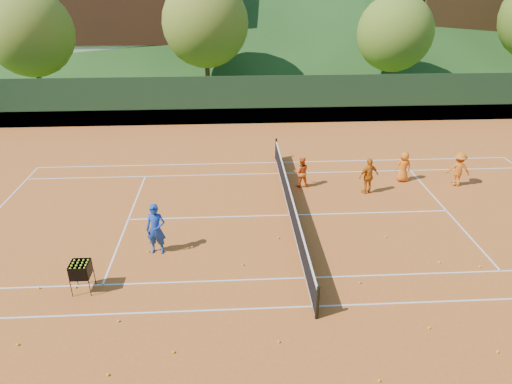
{
  "coord_description": "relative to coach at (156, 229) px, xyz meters",
  "views": [
    {
      "loc": [
        -2.26,
        -15.83,
        8.91
      ],
      "look_at": [
        -1.37,
        0.0,
        1.09
      ],
      "focal_mm": 32.0,
      "sensor_mm": 36.0,
      "label": 1
    }
  ],
  "objects": [
    {
      "name": "tennis_ball_8",
      "position": [
        6.54,
        -2.14,
        -0.89
      ],
      "size": [
        0.07,
        0.07,
        0.07
      ],
      "primitive_type": "sphere",
      "color": "yellow",
      "rests_on": "clay_court"
    },
    {
      "name": "tennis_ball_16",
      "position": [
        -2.28,
        -1.87,
        -0.89
      ],
      "size": [
        0.07,
        0.07,
        0.07
      ],
      "primitive_type": "sphere",
      "color": "yellow",
      "rests_on": "clay_court"
    },
    {
      "name": "tennis_ball_18",
      "position": [
        -0.64,
        -3.45,
        -0.89
      ],
      "size": [
        0.07,
        0.07,
        0.07
      ],
      "primitive_type": "sphere",
      "color": "yellow",
      "rests_on": "clay_court"
    },
    {
      "name": "tennis_ball_9",
      "position": [
        4.26,
        0.64,
        -0.89
      ],
      "size": [
        0.07,
        0.07,
        0.07
      ],
      "primitive_type": "sphere",
      "color": "yellow",
      "rests_on": "clay_court"
    },
    {
      "name": "chalet_right",
      "position": [
        24.91,
        32.37,
        4.32
      ],
      "size": [
        11.5,
        8.82,
        11.91
      ],
      "color": "beige",
      "rests_on": "ground"
    },
    {
      "name": "clay_court",
      "position": [
        4.91,
        2.37,
        -0.93
      ],
      "size": [
        40.0,
        24.0,
        0.02
      ],
      "primitive_type": "cube",
      "color": "#B6561D",
      "rests_on": "ground"
    },
    {
      "name": "student_a",
      "position": [
        5.71,
        5.0,
        -0.22
      ],
      "size": [
        0.68,
        0.54,
        1.4
      ],
      "primitive_type": "imported",
      "rotation": [
        0.0,
        0.0,
        3.15
      ],
      "color": "#F15B15",
      "rests_on": "clay_court"
    },
    {
      "name": "perimeter_fence",
      "position": [
        4.91,
        2.37,
        0.33
      ],
      "size": [
        40.4,
        24.24,
        3.0
      ],
      "color": "#15311A",
      "rests_on": "clay_court"
    },
    {
      "name": "student_b",
      "position": [
        8.51,
        4.17,
        -0.11
      ],
      "size": [
        1.03,
        0.69,
        1.62
      ],
      "primitive_type": "imported",
      "rotation": [
        0.0,
        0.0,
        3.49
      ],
      "color": "orange",
      "rests_on": "clay_court"
    },
    {
      "name": "tennis_ball_17",
      "position": [
        10.72,
        -1.51,
        -0.89
      ],
      "size": [
        0.07,
        0.07,
        0.07
      ],
      "primitive_type": "sphere",
      "color": "yellow",
      "rests_on": "clay_court"
    },
    {
      "name": "tennis_net",
      "position": [
        4.91,
        2.37,
        -0.42
      ],
      "size": [
        0.1,
        12.07,
        1.1
      ],
      "color": "black",
      "rests_on": "clay_court"
    },
    {
      "name": "tennis_ball_3",
      "position": [
        9.48,
        -1.2,
        -0.89
      ],
      "size": [
        0.07,
        0.07,
        0.07
      ],
      "primitive_type": "sphere",
      "color": "yellow",
      "rests_on": "clay_court"
    },
    {
      "name": "tennis_ball_20",
      "position": [
        6.02,
        -5.88,
        -0.89
      ],
      "size": [
        0.07,
        0.07,
        0.07
      ],
      "primitive_type": "sphere",
      "color": "yellow",
      "rests_on": "clay_court"
    },
    {
      "name": "tennis_ball_12",
      "position": [
        1.01,
        -4.7,
        -0.89
      ],
      "size": [
        0.07,
        0.07,
        0.07
      ],
      "primitive_type": "sphere",
      "color": "yellow",
      "rests_on": "clay_court"
    },
    {
      "name": "tennis_ball_0",
      "position": [
        -0.35,
        0.02,
        -0.89
      ],
      "size": [
        0.07,
        0.07,
        0.07
      ],
      "primitive_type": "sphere",
      "color": "yellow",
      "rests_on": "clay_court"
    },
    {
      "name": "chalet_mid",
      "position": [
        10.91,
        36.37,
        4.05
      ],
      "size": [
        12.65,
        8.82,
        11.45
      ],
      "color": "beige",
      "rests_on": "ground"
    },
    {
      "name": "tennis_ball_7",
      "position": [
        7.92,
        -4.21,
        -0.89
      ],
      "size": [
        0.07,
        0.07,
        0.07
      ],
      "primitive_type": "sphere",
      "color": "yellow",
      "rests_on": "clay_court"
    },
    {
      "name": "court_lines",
      "position": [
        4.91,
        2.37,
        -0.92
      ],
      "size": [
        23.83,
        11.03,
        0.0
      ],
      "color": "white",
      "rests_on": "clay_court"
    },
    {
      "name": "ground",
      "position": [
        4.91,
        2.37,
        -0.94
      ],
      "size": [
        400.0,
        400.0,
        0.0
      ],
      "primitive_type": "plane",
      "color": "#33541A",
      "rests_on": "ground"
    },
    {
      "name": "tree_a",
      "position": [
        -11.09,
        20.37,
        3.93
      ],
      "size": [
        6.0,
        6.0,
        7.88
      ],
      "color": "#3F2619",
      "rests_on": "ground"
    },
    {
      "name": "ball_hopper",
      "position": [
        -1.98,
        -1.98,
        -0.17
      ],
      "size": [
        0.57,
        0.57,
        1.0
      ],
      "color": "black",
      "rests_on": "clay_court"
    },
    {
      "name": "student_c",
      "position": [
        10.46,
        5.32,
        -0.21
      ],
      "size": [
        0.71,
        0.48,
        1.41
      ],
      "primitive_type": "imported",
      "rotation": [
        0.0,
        0.0,
        3.19
      ],
      "color": "orange",
      "rests_on": "clay_court"
    },
    {
      "name": "coach",
      "position": [
        0.0,
        0.0,
        0.0
      ],
      "size": [
        0.73,
        0.53,
        1.84
      ],
      "primitive_type": "imported",
      "rotation": [
        0.0,
        0.0,
        -0.13
      ],
      "color": "#183CA0",
      "rests_on": "clay_court"
    },
    {
      "name": "tennis_ball_19",
      "position": [
        8.2,
        0.5,
        -0.89
      ],
      "size": [
        0.07,
        0.07,
        0.07
      ],
      "primitive_type": "sphere",
      "color": "yellow",
      "rests_on": "clay_court"
    },
    {
      "name": "tennis_ball_13",
      "position": [
        -0.5,
        -5.34,
        -0.89
      ],
      "size": [
        0.07,
        0.07,
        0.07
      ],
      "primitive_type": "sphere",
      "color": "yellow",
      "rests_on": "clay_court"
    },
    {
      "name": "tennis_ball_2",
      "position": [
        2.91,
        -0.96,
        -0.89
      ],
      "size": [
        0.07,
        0.07,
        0.07
      ],
      "primitive_type": "sphere",
      "color": "yellow",
      "rests_on": "clay_court"
    },
    {
      "name": "tennis_ball_4",
      "position": [
        1.16,
        0.2,
        -0.89
      ],
      "size": [
        0.07,
        0.07,
        0.07
      ],
      "primitive_type": "sphere",
      "color": "yellow",
      "rests_on": "clay_court"
    },
    {
      "name": "tennis_ball_15",
      "position": [
        -3.39,
        -1.84,
        -0.89
      ],
      "size": [
        0.07,
        0.07,
        0.07
      ],
      "primitive_type": "sphere",
      "color": "yellow",
      "rests_on": "clay_court"
    },
    {
      "name": "student_d",
      "position": [
        12.73,
        4.7,
        -0.13
      ],
      "size": [
        1.13,
        0.8,
        1.58
      ],
      "primitive_type": "imported",
      "rotation": [
        0.0,
        0.0,
        2.92
      ],
      "color": "orange",
      "rests_on": "clay_court"
    },
    {
      "name": "tennis_ball_6",
      "position": [
        3.75,
        -4.49,
        -0.89
      ],
      "size": [
        0.07,
        0.07,
        0.07
      ],
      "primitive_type": "sphere",
      "color": "yellow",
      "rests_on": "clay_court"
    },
    {
      "name": "chalet_left",
      "position": [
        -5.09,
        32.37,
        4.71
      ],
      "size": [
        13.8,
        9.93,
        12.92
      ],
      "color": "beige",
      "rests_on": "ground"
    },
    {
      "name": "tree_b",
      "position": [
        0.91,
        22.37,
        4.25
      ],
      "size": [
        6.4,
        6.4,
        8.4
      ],
      "color": "#432B1B",
      "rests_on": "ground"
    },
    {
      "name": "tree_c",
      "position": [
        14.91,
        21.37,
        3.6
      ],
      "size": [
        5.6,
        5.6,
        7.35
      ],
      "color": "#41281A",
      "rests_on": "ground"
    },
    {
      "name": "tennis_ball_14",
      "position": [
        -3.08,
        -4.2,
        -0.89
      ],
      "size": [
        0.07,
        0.07,
        0.07
      ],
      "primitive_type": "sphere",
      "color": "yellow",
      "rests_on": "clay_court"
    },
    {
      "name": "tennis_ball_1",
      "position": [
        9.33,
        -5.16,
        -0.89
      ],
      "size": [
        0.07,
        0.07,
        0.07
      ],
      "primitive_type": "sphere",
      "color": "yellow",
      "rests_on": "clay_court"
    }
  ]
}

